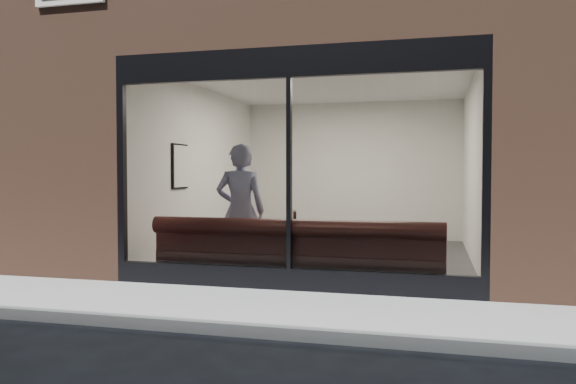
% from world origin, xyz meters
% --- Properties ---
extents(ground, '(120.00, 120.00, 0.00)m').
position_xyz_m(ground, '(0.00, 0.00, 0.00)').
color(ground, black).
rests_on(ground, ground).
extents(sidewalk_near, '(40.00, 2.00, 0.01)m').
position_xyz_m(sidewalk_near, '(0.00, 1.00, 0.01)').
color(sidewalk_near, gray).
rests_on(sidewalk_near, ground).
extents(kerb_near, '(40.00, 0.10, 0.12)m').
position_xyz_m(kerb_near, '(0.00, -0.05, 0.06)').
color(kerb_near, gray).
rests_on(kerb_near, ground).
extents(host_building_pier_left, '(2.50, 12.00, 3.20)m').
position_xyz_m(host_building_pier_left, '(-3.75, 8.00, 1.60)').
color(host_building_pier_left, brown).
rests_on(host_building_pier_left, ground).
extents(host_building_pier_right, '(2.50, 12.00, 3.20)m').
position_xyz_m(host_building_pier_right, '(3.75, 8.00, 1.60)').
color(host_building_pier_right, brown).
rests_on(host_building_pier_right, ground).
extents(host_building_backfill, '(5.00, 6.00, 3.20)m').
position_xyz_m(host_building_backfill, '(0.00, 11.00, 1.60)').
color(host_building_backfill, brown).
rests_on(host_building_backfill, ground).
extents(cafe_floor, '(6.00, 6.00, 0.00)m').
position_xyz_m(cafe_floor, '(0.00, 5.00, 0.02)').
color(cafe_floor, '#2D2D30').
rests_on(cafe_floor, ground).
extents(cafe_ceiling, '(6.00, 6.00, 0.00)m').
position_xyz_m(cafe_ceiling, '(0.00, 5.00, 3.19)').
color(cafe_ceiling, white).
rests_on(cafe_ceiling, host_building_upper).
extents(cafe_wall_back, '(5.00, 0.00, 5.00)m').
position_xyz_m(cafe_wall_back, '(0.00, 7.99, 1.60)').
color(cafe_wall_back, silver).
rests_on(cafe_wall_back, ground).
extents(cafe_wall_left, '(0.00, 6.00, 6.00)m').
position_xyz_m(cafe_wall_left, '(-2.49, 5.00, 1.60)').
color(cafe_wall_left, silver).
rests_on(cafe_wall_left, ground).
extents(cafe_wall_right, '(0.00, 6.00, 6.00)m').
position_xyz_m(cafe_wall_right, '(2.49, 5.00, 1.60)').
color(cafe_wall_right, silver).
rests_on(cafe_wall_right, ground).
extents(storefront_kick, '(5.00, 0.10, 0.30)m').
position_xyz_m(storefront_kick, '(0.00, 2.05, 0.15)').
color(storefront_kick, black).
rests_on(storefront_kick, ground).
extents(storefront_header, '(5.00, 0.10, 0.40)m').
position_xyz_m(storefront_header, '(0.00, 2.05, 3.00)').
color(storefront_header, black).
rests_on(storefront_header, host_building_upper).
extents(storefront_mullion, '(0.06, 0.10, 2.50)m').
position_xyz_m(storefront_mullion, '(0.00, 2.05, 1.55)').
color(storefront_mullion, black).
rests_on(storefront_mullion, storefront_kick).
extents(storefront_glass, '(4.80, 0.00, 4.80)m').
position_xyz_m(storefront_glass, '(0.00, 2.02, 1.55)').
color(storefront_glass, white).
rests_on(storefront_glass, storefront_kick).
extents(banquette, '(4.00, 0.55, 0.45)m').
position_xyz_m(banquette, '(0.00, 2.45, 0.23)').
color(banquette, '#3C1A16').
rests_on(banquette, cafe_floor).
extents(person, '(0.80, 0.61, 1.98)m').
position_xyz_m(person, '(-0.92, 2.74, 0.99)').
color(person, '#9DA6D0').
rests_on(person, cafe_floor).
extents(cafe_table_left, '(0.81, 0.81, 0.04)m').
position_xyz_m(cafe_table_left, '(-0.70, 3.36, 0.74)').
color(cafe_table_left, '#311B13').
rests_on(cafe_table_left, cafe_floor).
extents(cafe_table_right, '(0.69, 0.69, 0.04)m').
position_xyz_m(cafe_table_right, '(1.63, 3.00, 0.74)').
color(cafe_table_right, '#311B13').
rests_on(cafe_table_right, cafe_floor).
extents(cafe_chair_left, '(0.53, 0.53, 0.04)m').
position_xyz_m(cafe_chair_left, '(-0.49, 3.56, 0.24)').
color(cafe_chair_left, '#311B13').
rests_on(cafe_chair_left, cafe_floor).
extents(wall_poster, '(0.02, 0.55, 0.73)m').
position_xyz_m(wall_poster, '(-2.45, 3.97, 1.67)').
color(wall_poster, white).
rests_on(wall_poster, cafe_wall_left).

